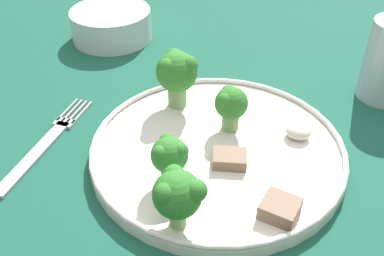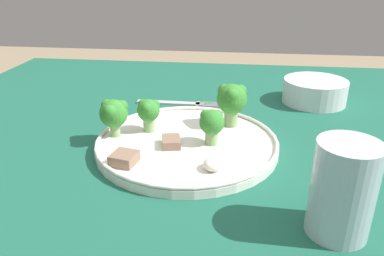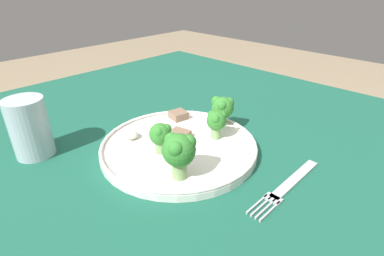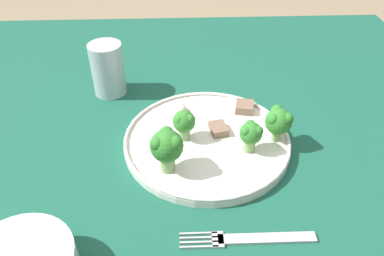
{
  "view_description": "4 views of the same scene",
  "coord_description": "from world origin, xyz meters",
  "px_view_note": "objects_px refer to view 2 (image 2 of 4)",
  "views": [
    {
      "loc": [
        0.08,
        -0.41,
        1.05
      ],
      "look_at": [
        -0.03,
        -0.06,
        0.77
      ],
      "focal_mm": 42.0,
      "sensor_mm": 36.0,
      "label": 1
    },
    {
      "loc": [
        0.5,
        0.02,
        0.99
      ],
      "look_at": [
        -0.01,
        -0.04,
        0.76
      ],
      "focal_mm": 35.0,
      "sensor_mm": 36.0,
      "label": 2
    },
    {
      "loc": [
        -0.35,
        0.27,
        1.01
      ],
      "look_at": [
        -0.04,
        -0.05,
        0.78
      ],
      "focal_mm": 28.0,
      "sensor_mm": 36.0,
      "label": 3
    },
    {
      "loc": [
        -0.49,
        0.0,
        1.14
      ],
      "look_at": [
        -0.02,
        -0.02,
        0.77
      ],
      "focal_mm": 35.0,
      "sensor_mm": 36.0,
      "label": 4
    }
  ],
  "objects_px": {
    "dinner_plate": "(187,143)",
    "fork": "(180,103)",
    "cream_bowl": "(315,92)",
    "drinking_glass": "(342,194)"
  },
  "relations": [
    {
      "from": "cream_bowl",
      "to": "drinking_glass",
      "type": "relative_size",
      "value": 1.21
    },
    {
      "from": "drinking_glass",
      "to": "cream_bowl",
      "type": "bearing_deg",
      "value": 173.51
    },
    {
      "from": "dinner_plate",
      "to": "fork",
      "type": "xyz_separation_m",
      "value": [
        -0.19,
        -0.04,
        -0.01
      ]
    },
    {
      "from": "cream_bowl",
      "to": "drinking_glass",
      "type": "xyz_separation_m",
      "value": [
        0.41,
        -0.05,
        0.02
      ]
    },
    {
      "from": "cream_bowl",
      "to": "drinking_glass",
      "type": "height_order",
      "value": "drinking_glass"
    },
    {
      "from": "dinner_plate",
      "to": "drinking_glass",
      "type": "relative_size",
      "value": 2.66
    },
    {
      "from": "fork",
      "to": "cream_bowl",
      "type": "height_order",
      "value": "cream_bowl"
    },
    {
      "from": "dinner_plate",
      "to": "cream_bowl",
      "type": "xyz_separation_m",
      "value": [
        -0.24,
        0.23,
        0.01
      ]
    },
    {
      "from": "fork",
      "to": "cream_bowl",
      "type": "xyz_separation_m",
      "value": [
        -0.05,
        0.27,
        0.02
      ]
    },
    {
      "from": "dinner_plate",
      "to": "fork",
      "type": "relative_size",
      "value": 1.56
    }
  ]
}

